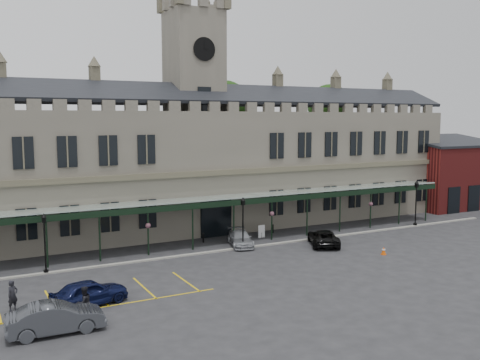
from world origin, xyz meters
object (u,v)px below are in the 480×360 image
lamp_post_mid (243,219)px  sign_board (262,232)px  traffic_cone (384,251)px  person_b (84,303)px  car_left_a (89,292)px  lamp_post_left (45,238)px  person_a (13,296)px  clock_tower (194,101)px  lamp_post_right (416,199)px  car_left_b (56,318)px  car_taxi (240,238)px  car_van (323,238)px  station_building (195,166)px

lamp_post_mid → sign_board: bearing=42.1°
traffic_cone → person_b: size_ratio=0.36×
sign_board → car_left_a: 21.72m
lamp_post_left → person_a: bearing=-112.0°
clock_tower → lamp_post_right: (20.74, -10.43, -10.22)m
lamp_post_right → sign_board: size_ratio=4.01×
lamp_post_left → person_b: lamp_post_left is taller
lamp_post_right → car_left_b: (-38.24, -11.75, -2.06)m
lamp_post_left → person_a: lamp_post_left is taller
lamp_post_right → car_left_b: bearing=-162.9°
clock_tower → car_taxi: (0.32, -9.46, -12.45)m
lamp_post_mid → person_a: bearing=-161.2°
car_left_b → person_a: (-1.70, 4.67, 0.09)m
lamp_post_mid → person_b: size_ratio=2.49×
car_van → person_a: (-26.20, -4.73, 0.22)m
lamp_post_right → person_a: (-39.94, -7.07, -1.97)m
lamp_post_left → traffic_cone: lamp_post_left is taller
traffic_cone → car_left_a: 24.47m
car_left_a → person_b: (-0.73, -2.06, 0.13)m
lamp_post_mid → clock_tower: bearing=88.5°
lamp_post_left → car_left_b: size_ratio=0.89×
car_left_b → car_left_a: bearing=-34.1°
clock_tower → sign_board: bearing=-64.2°
car_taxi → car_van: (6.68, -3.32, 0.04)m
station_building → person_a: bearing=-137.8°
lamp_post_left → station_building: bearing=32.4°
lamp_post_mid → person_a: lamp_post_mid is taller
car_van → lamp_post_mid: bearing=13.7°
sign_board → car_left_b: (-21.14, -14.65, 0.24)m
traffic_cone → car_van: (-2.45, 5.08, 0.37)m
car_taxi → car_left_b: bearing=-127.3°
clock_tower → lamp_post_left: size_ratio=5.50×
car_left_b → person_a: 4.97m
clock_tower → lamp_post_right: clock_tower is taller
traffic_cone → car_left_a: car_left_a is taller
car_left_b → car_van: (24.50, 9.40, -0.13)m
lamp_post_left → lamp_post_mid: bearing=-2.1°
station_building → car_left_a: 24.55m
sign_board → person_a: size_ratio=0.66×
sign_board → station_building: bearing=114.7°
lamp_post_left → car_left_a: 8.52m
lamp_post_mid → lamp_post_right: lamp_post_right is taller
sign_board → car_left_a: car_left_a is taller
station_building → traffic_cone: size_ratio=89.78×
traffic_cone → car_van: car_van is taller
lamp_post_mid → sign_board: (3.92, 3.54, -2.17)m
lamp_post_left → lamp_post_right: lamp_post_right is taller
car_taxi → person_b: size_ratio=2.44×
clock_tower → car_left_a: (-15.00, -18.68, -12.31)m
clock_tower → person_a: 28.70m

